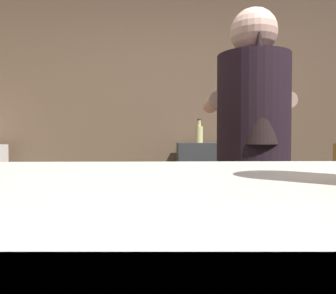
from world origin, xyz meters
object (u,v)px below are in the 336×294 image
object	(u,v)px
bottle_olive_oil	(248,134)
bottle_soy	(259,132)
chefs_knife	(280,177)
bartender	(253,163)
bottle_hot_sauce	(199,133)
mixing_bowl	(167,171)

from	to	relation	value
bottle_olive_oil	bottle_soy	bearing A→B (deg)	26.08
bottle_olive_oil	chefs_knife	bearing A→B (deg)	-96.01
chefs_knife	bartender	bearing A→B (deg)	-131.83
bottle_olive_oil	bottle_soy	world-z (taller)	bottle_soy
bartender	bottle_olive_oil	world-z (taller)	bartender
bottle_hot_sauce	bartender	bearing A→B (deg)	-88.49
bottle_olive_oil	bottle_hot_sauce	size ratio (longest dim) A/B	0.96
bottle_hot_sauce	bottle_soy	size ratio (longest dim) A/B	0.86
bartender	bottle_soy	xyz separation A→B (m)	(0.53, 1.63, 0.17)
chefs_knife	bottle_hot_sauce	xyz separation A→B (m)	(-0.32, 1.27, 0.27)
bartender	chefs_knife	distance (m)	0.51
mixing_bowl	chefs_knife	bearing A→B (deg)	-9.95
bottle_olive_oil	bottle_soy	size ratio (longest dim) A/B	0.83
bottle_hot_sauce	bottle_soy	world-z (taller)	bottle_soy
bartender	bottle_soy	distance (m)	1.72
bottle_soy	bottle_hot_sauce	bearing A→B (deg)	174.80
bottle_hot_sauce	mixing_bowl	bearing A→B (deg)	-106.78
mixing_bowl	bottle_hot_sauce	bearing A→B (deg)	73.22
bartender	bottle_olive_oil	distance (m)	1.62
mixing_bowl	bottle_soy	bearing A→B (deg)	50.03
bottle_hot_sauce	bottle_soy	distance (m)	0.58
bartender	chefs_knife	world-z (taller)	bartender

